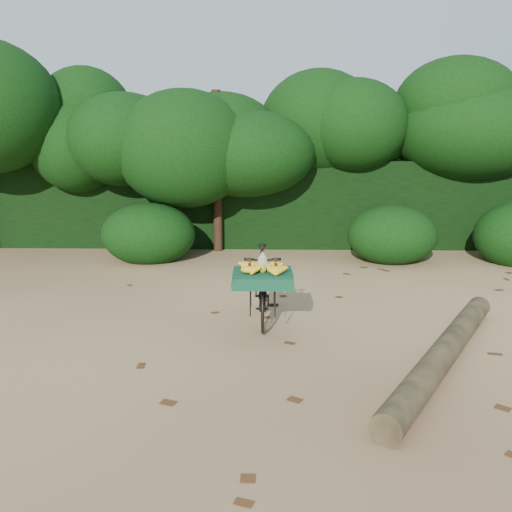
{
  "coord_description": "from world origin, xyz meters",
  "views": [
    {
      "loc": [
        -0.73,
        -5.55,
        2.19
      ],
      "look_at": [
        -0.9,
        0.49,
        0.91
      ],
      "focal_mm": 38.0,
      "sensor_mm": 36.0,
      "label": 1
    }
  ],
  "objects": [
    {
      "name": "hedge_backdrop",
      "position": [
        0.0,
        6.3,
        0.9
      ],
      "size": [
        26.0,
        1.8,
        1.8
      ],
      "primitive_type": "cube",
      "color": "black",
      "rests_on": "ground"
    },
    {
      "name": "tree_row",
      "position": [
        -0.65,
        5.5,
        2.0
      ],
      "size": [
        14.5,
        2.0,
        4.0
      ],
      "primitive_type": null,
      "color": "black",
      "rests_on": "ground"
    },
    {
      "name": "leaf_litter",
      "position": [
        0.0,
        0.65,
        0.01
      ],
      "size": [
        7.0,
        7.3,
        0.01
      ],
      "primitive_type": null,
      "color": "#4F2C15",
      "rests_on": "ground"
    },
    {
      "name": "ground",
      "position": [
        0.0,
        0.0,
        0.0
      ],
      "size": [
        80.0,
        80.0,
        0.0
      ],
      "primitive_type": "plane",
      "color": "tan",
      "rests_on": "ground"
    },
    {
      "name": "fallen_log",
      "position": [
        1.03,
        -0.41,
        0.13
      ],
      "size": [
        2.05,
        3.22,
        0.26
      ],
      "primitive_type": "cylinder",
      "rotation": [
        1.57,
        0.0,
        -0.53
      ],
      "color": "brown",
      "rests_on": "ground"
    },
    {
      "name": "vendor_bicycle",
      "position": [
        -0.83,
        0.88,
        0.47
      ],
      "size": [
        0.67,
        1.65,
        0.93
      ],
      "rotation": [
        0.0,
        0.0,
        0.02
      ],
      "color": "black",
      "rests_on": "ground"
    },
    {
      "name": "bush_clumps",
      "position": [
        0.5,
        4.3,
        0.45
      ],
      "size": [
        8.8,
        1.7,
        0.9
      ],
      "primitive_type": null,
      "color": "black",
      "rests_on": "ground"
    }
  ]
}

